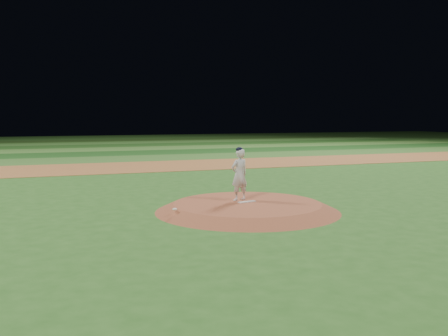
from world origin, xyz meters
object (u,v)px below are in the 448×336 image
Objects in this scene: pitchers_mound at (247,207)px; pitching_rubber at (247,202)px; rosin_bag at (175,209)px; pitcher_on_mound at (239,174)px.

pitchers_mound is 9.54× the size of pitching_rubber.
rosin_bag reaches higher than pitching_rubber.
rosin_bag is (-2.38, -0.53, 0.02)m from pitching_rubber.
pitchers_mound is 3.34× the size of pitcher_on_mound.
pitching_rubber is (0.03, 0.11, 0.14)m from pitchers_mound.
pitcher_on_mound is at bearing 92.55° from pitching_rubber.
pitcher_on_mound reaches higher than pitching_rubber.
pitcher_on_mound reaches higher than rosin_bag.
rosin_bag is at bearing -169.79° from pitchers_mound.
pitcher_on_mound is (-0.10, 0.37, 0.80)m from pitching_rubber.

